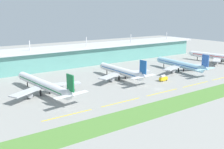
# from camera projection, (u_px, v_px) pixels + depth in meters

# --- Properties ---
(ground_plane) EXTENTS (600.00, 600.00, 0.00)m
(ground_plane) POSITION_uv_depth(u_px,v_px,m) (158.00, 89.00, 175.81)
(ground_plane) COLOR gray
(terminal_building) EXTENTS (288.00, 34.00, 27.74)m
(terminal_building) POSITION_uv_depth(u_px,v_px,m) (84.00, 55.00, 259.60)
(terminal_building) COLOR #5B9E93
(terminal_building) RESTS_ON ground
(airliner_near_middle) EXTENTS (48.33, 72.08, 18.90)m
(airliner_near_middle) POSITION_uv_depth(u_px,v_px,m) (44.00, 85.00, 163.13)
(airliner_near_middle) COLOR silver
(airliner_near_middle) RESTS_ON ground
(airliner_center) EXTENTS (48.78, 59.06, 18.90)m
(airliner_center) POSITION_uv_depth(u_px,v_px,m) (121.00, 71.00, 200.02)
(airliner_center) COLOR white
(airliner_center) RESTS_ON ground
(airliner_far_middle) EXTENTS (48.70, 62.53, 18.90)m
(airliner_far_middle) POSITION_uv_depth(u_px,v_px,m) (180.00, 64.00, 226.22)
(airliner_far_middle) COLOR #9ED1EA
(airliner_far_middle) RESTS_ON ground
(airliner_farthest) EXTENTS (47.94, 69.24, 18.90)m
(airliner_farthest) POSITION_uv_depth(u_px,v_px,m) (219.00, 57.00, 265.23)
(airliner_farthest) COLOR white
(airliner_farthest) RESTS_ON ground
(taxiway_stripe_west) EXTENTS (28.00, 0.70, 0.04)m
(taxiway_stripe_west) POSITION_uv_depth(u_px,v_px,m) (68.00, 115.00, 131.45)
(taxiway_stripe_west) COLOR yellow
(taxiway_stripe_west) RESTS_ON ground
(taxiway_stripe_mid_west) EXTENTS (28.00, 0.70, 0.04)m
(taxiway_stripe_mid_west) POSITION_uv_depth(u_px,v_px,m) (121.00, 102.00, 150.09)
(taxiway_stripe_mid_west) COLOR yellow
(taxiway_stripe_mid_west) RESTS_ON ground
(taxiway_stripe_centre) EXTENTS (28.00, 0.70, 0.04)m
(taxiway_stripe_centre) POSITION_uv_depth(u_px,v_px,m) (162.00, 92.00, 168.73)
(taxiway_stripe_centre) COLOR yellow
(taxiway_stripe_centre) RESTS_ON ground
(taxiway_stripe_mid_east) EXTENTS (28.00, 0.70, 0.04)m
(taxiway_stripe_mid_east) POSITION_uv_depth(u_px,v_px,m) (196.00, 84.00, 187.38)
(taxiway_stripe_mid_east) COLOR yellow
(taxiway_stripe_mid_east) RESTS_ON ground
(taxiway_stripe_east) EXTENTS (28.00, 0.70, 0.04)m
(taxiway_stripe_east) POSITION_uv_depth(u_px,v_px,m) (223.00, 78.00, 206.02)
(taxiway_stripe_east) COLOR yellow
(taxiway_stripe_east) RESTS_ON ground
(grass_verge) EXTENTS (300.00, 18.00, 0.10)m
(grass_verge) POSITION_uv_depth(u_px,v_px,m) (189.00, 100.00, 154.57)
(grass_verge) COLOR #518438
(grass_verge) RESTS_ON ground
(fuel_truck) EXTENTS (7.31, 2.96, 4.95)m
(fuel_truck) POSITION_uv_depth(u_px,v_px,m) (163.00, 78.00, 195.91)
(fuel_truck) COLOR gold
(fuel_truck) RESTS_ON ground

